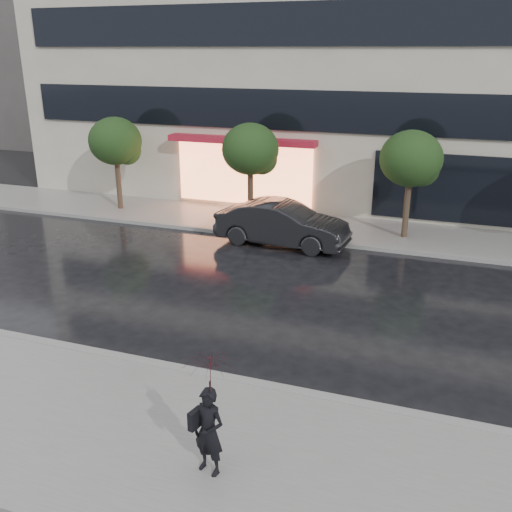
% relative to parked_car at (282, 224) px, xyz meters
% --- Properties ---
extents(ground, '(120.00, 120.00, 0.00)m').
position_rel_parked_car_xyz_m(ground, '(1.06, -7.97, -0.78)').
color(ground, black).
rests_on(ground, ground).
extents(sidewalk_near, '(60.00, 4.50, 0.12)m').
position_rel_parked_car_xyz_m(sidewalk_near, '(1.06, -11.22, -0.72)').
color(sidewalk_near, slate).
rests_on(sidewalk_near, ground).
extents(sidewalk_far, '(60.00, 3.50, 0.12)m').
position_rel_parked_car_xyz_m(sidewalk_far, '(1.06, 2.28, -0.72)').
color(sidewalk_far, slate).
rests_on(sidewalk_far, ground).
extents(curb_near, '(60.00, 0.25, 0.14)m').
position_rel_parked_car_xyz_m(curb_near, '(1.06, -8.97, -0.71)').
color(curb_near, gray).
rests_on(curb_near, ground).
extents(curb_far, '(60.00, 0.25, 0.14)m').
position_rel_parked_car_xyz_m(curb_far, '(1.06, 0.53, -0.71)').
color(curb_far, gray).
rests_on(curb_far, ground).
extents(bg_building_left, '(14.00, 10.00, 12.00)m').
position_rel_parked_car_xyz_m(bg_building_left, '(-26.94, 18.03, 5.22)').
color(bg_building_left, '#59544F').
rests_on(bg_building_left, ground).
extents(tree_far_west, '(2.20, 2.20, 3.99)m').
position_rel_parked_car_xyz_m(tree_far_west, '(-7.88, 2.06, 2.15)').
color(tree_far_west, '#33261C').
rests_on(tree_far_west, ground).
extents(tree_mid_west, '(2.20, 2.20, 3.99)m').
position_rel_parked_car_xyz_m(tree_mid_west, '(-1.88, 2.06, 2.15)').
color(tree_mid_west, '#33261C').
rests_on(tree_mid_west, ground).
extents(tree_mid_east, '(2.20, 2.20, 3.99)m').
position_rel_parked_car_xyz_m(tree_mid_east, '(4.12, 2.06, 2.15)').
color(tree_mid_east, '#33261C').
rests_on(tree_mid_east, ground).
extents(parked_car, '(4.81, 1.97, 1.55)m').
position_rel_parked_car_xyz_m(parked_car, '(0.00, 0.00, 0.00)').
color(parked_car, black).
rests_on(parked_car, ground).
extents(pedestrian_with_umbrella, '(1.02, 1.03, 2.15)m').
position_rel_parked_car_xyz_m(pedestrian_with_umbrella, '(2.39, -11.68, 0.75)').
color(pedestrian_with_umbrella, black).
rests_on(pedestrian_with_umbrella, sidewalk_near).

